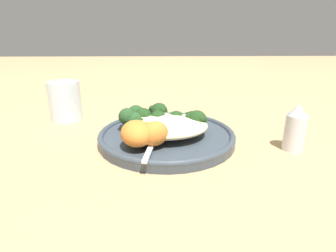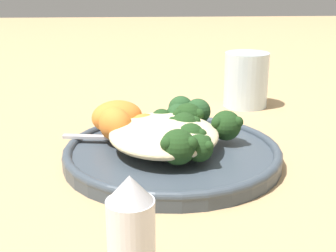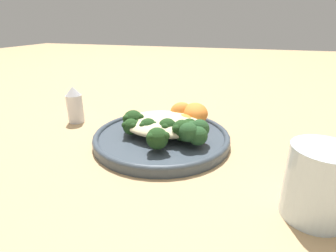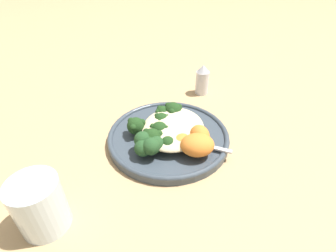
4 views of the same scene
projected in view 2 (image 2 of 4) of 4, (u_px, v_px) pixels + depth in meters
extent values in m
plane|color=tan|center=(164.00, 161.00, 0.60)|extent=(4.00, 4.00, 0.00)
cylinder|color=#38424C|center=(172.00, 154.00, 0.60)|extent=(0.27, 0.27, 0.02)
torus|color=#38424C|center=(172.00, 148.00, 0.60)|extent=(0.27, 0.27, 0.01)
ellipsoid|color=beige|center=(166.00, 133.00, 0.59)|extent=(0.16, 0.14, 0.03)
ellipsoid|color=#ADC675|center=(164.00, 145.00, 0.56)|extent=(0.08, 0.05, 0.02)
sphere|color=#1E3D19|center=(178.00, 147.00, 0.53)|extent=(0.04, 0.04, 0.04)
sphere|color=#1E3D19|center=(191.00, 143.00, 0.52)|extent=(0.02, 0.02, 0.02)
sphere|color=#1E3D19|center=(177.00, 136.00, 0.54)|extent=(0.02, 0.02, 0.02)
sphere|color=#1E3D19|center=(166.00, 144.00, 0.51)|extent=(0.02, 0.02, 0.02)
ellipsoid|color=#ADC675|center=(166.00, 142.00, 0.57)|extent=(0.09, 0.09, 0.02)
sphere|color=#1E3D19|center=(199.00, 148.00, 0.53)|extent=(0.03, 0.03, 0.03)
sphere|color=#1E3D19|center=(208.00, 146.00, 0.52)|extent=(0.01, 0.01, 0.01)
sphere|color=#1E3D19|center=(206.00, 141.00, 0.54)|extent=(0.01, 0.01, 0.01)
sphere|color=#1E3D19|center=(191.00, 141.00, 0.54)|extent=(0.01, 0.01, 0.01)
sphere|color=#1E3D19|center=(192.00, 146.00, 0.52)|extent=(0.01, 0.01, 0.01)
ellipsoid|color=#ADC675|center=(163.00, 142.00, 0.58)|extent=(0.05, 0.07, 0.01)
sphere|color=#1E3D19|center=(191.00, 137.00, 0.57)|extent=(0.03, 0.03, 0.03)
sphere|color=#1E3D19|center=(201.00, 134.00, 0.56)|extent=(0.01, 0.01, 0.01)
sphere|color=#1E3D19|center=(190.00, 129.00, 0.58)|extent=(0.01, 0.01, 0.01)
sphere|color=#1E3D19|center=(182.00, 135.00, 0.56)|extent=(0.01, 0.01, 0.01)
ellipsoid|color=#ADC675|center=(185.00, 137.00, 0.60)|extent=(0.03, 0.11, 0.02)
sphere|color=#1E3D19|center=(226.00, 125.00, 0.60)|extent=(0.04, 0.04, 0.04)
sphere|color=#1E3D19|center=(238.00, 122.00, 0.59)|extent=(0.01, 0.01, 0.01)
sphere|color=#1E3D19|center=(224.00, 117.00, 0.61)|extent=(0.01, 0.01, 0.01)
sphere|color=#1E3D19|center=(217.00, 122.00, 0.59)|extent=(0.01, 0.01, 0.01)
ellipsoid|color=#ADC675|center=(162.00, 136.00, 0.59)|extent=(0.04, 0.06, 0.02)
sphere|color=#1E3D19|center=(184.00, 127.00, 0.60)|extent=(0.04, 0.04, 0.04)
sphere|color=#1E3D19|center=(195.00, 122.00, 0.60)|extent=(0.01, 0.01, 0.01)
sphere|color=#1E3D19|center=(173.00, 122.00, 0.60)|extent=(0.01, 0.01, 0.01)
ellipsoid|color=#ADC675|center=(166.00, 135.00, 0.60)|extent=(0.07, 0.07, 0.01)
sphere|color=#1E3D19|center=(188.00, 118.00, 0.63)|extent=(0.04, 0.04, 0.04)
sphere|color=#1E3D19|center=(199.00, 114.00, 0.62)|extent=(0.02, 0.02, 0.02)
sphere|color=#1E3D19|center=(187.00, 110.00, 0.64)|extent=(0.02, 0.02, 0.02)
sphere|color=#1E3D19|center=(178.00, 115.00, 0.62)|extent=(0.02, 0.02, 0.02)
ellipsoid|color=#ADC675|center=(156.00, 134.00, 0.60)|extent=(0.08, 0.04, 0.02)
sphere|color=#1E3D19|center=(165.00, 120.00, 0.64)|extent=(0.03, 0.03, 0.03)
sphere|color=#1E3D19|center=(174.00, 116.00, 0.63)|extent=(0.01, 0.01, 0.01)
sphere|color=#1E3D19|center=(156.00, 117.00, 0.63)|extent=(0.01, 0.01, 0.01)
ellipsoid|color=orange|center=(115.00, 124.00, 0.60)|extent=(0.06, 0.06, 0.04)
ellipsoid|color=orange|center=(117.00, 117.00, 0.63)|extent=(0.07, 0.08, 0.04)
ellipsoid|color=orange|center=(144.00, 125.00, 0.62)|extent=(0.06, 0.06, 0.03)
sphere|color=#234723|center=(189.00, 119.00, 0.64)|extent=(0.04, 0.04, 0.04)
sphere|color=#234723|center=(198.00, 111.00, 0.64)|extent=(0.04, 0.04, 0.04)
sphere|color=#234723|center=(193.00, 113.00, 0.66)|extent=(0.04, 0.04, 0.04)
sphere|color=#234723|center=(181.00, 108.00, 0.66)|extent=(0.04, 0.04, 0.04)
sphere|color=#234723|center=(178.00, 117.00, 0.65)|extent=(0.04, 0.04, 0.04)
cube|color=silver|center=(90.00, 137.00, 0.61)|extent=(0.02, 0.07, 0.00)
ellipsoid|color=silver|center=(130.00, 136.00, 0.61)|extent=(0.03, 0.04, 0.01)
cylinder|color=silver|center=(246.00, 80.00, 0.83)|extent=(0.08, 0.08, 0.10)
cylinder|color=silver|center=(131.00, 240.00, 0.36)|extent=(0.04, 0.04, 0.07)
cone|color=#B2B2B7|center=(130.00, 188.00, 0.34)|extent=(0.04, 0.04, 0.02)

